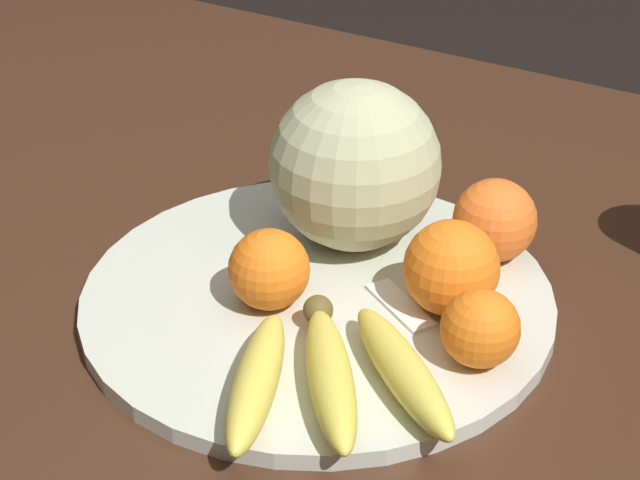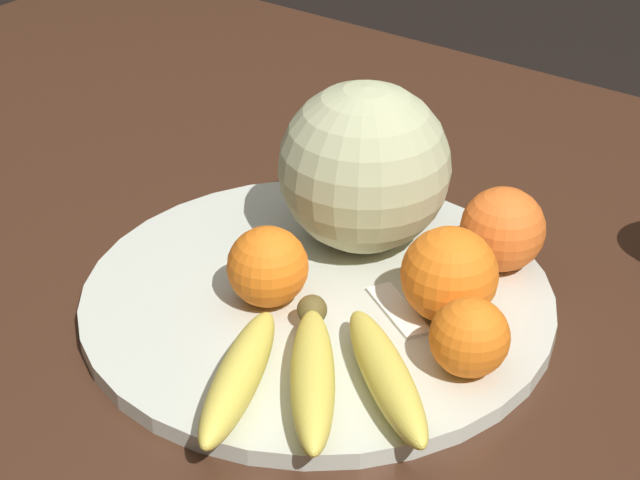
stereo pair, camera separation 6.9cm
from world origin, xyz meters
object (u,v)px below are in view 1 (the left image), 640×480
Objects in this scene: orange_mid_center at (495,220)px; orange_back_left at (480,328)px; fruit_bowl at (320,299)px; produce_tag at (400,305)px; orange_front_right at (451,268)px; orange_front_left at (269,269)px; banana_bunch at (330,374)px; melon at (355,165)px; kitchen_table at (302,399)px.

orange_mid_center is 0.15m from orange_back_left.
produce_tag is (-0.06, -0.02, 0.01)m from fruit_bowl.
orange_mid_center is 0.96× the size of produce_tag.
orange_front_left is at bearing 28.32° from orange_front_right.
orange_mid_center is at bearing 136.18° from banana_bunch.
melon is at bearing 167.65° from banana_bunch.
banana_bunch is 0.12m from orange_back_left.
melon is 0.13m from orange_front_left.
melon is at bearing -94.34° from orange_front_left.
orange_front_left is (0.01, 0.12, -0.04)m from melon.
orange_front_left is (0.02, 0.01, 0.13)m from kitchen_table.
fruit_bowl is at bearing 43.88° from produce_tag.
orange_back_left is at bearing 133.13° from orange_front_right.
orange_front_left is at bearing 21.09° from kitchen_table.
orange_back_left is (-0.05, 0.14, -0.01)m from orange_mid_center.
kitchen_table is 7.95× the size of banana_bunch.
orange_mid_center is at bearing -128.39° from orange_front_left.
kitchen_table is at bearing 84.12° from fruit_bowl.
fruit_bowl is 0.06m from orange_front_left.
fruit_bowl is at bearing 176.95° from banana_bunch.
fruit_bowl is 5.06× the size of orange_front_right.
orange_front_left is 1.10× the size of orange_back_left.
orange_front_right is 0.05m from produce_tag.
melon is 0.22m from banana_bunch.
orange_mid_center is (-0.10, -0.15, 0.13)m from kitchen_table.
produce_tag is at bearing -166.64° from fruit_bowl.
melon is at bearing -32.19° from orange_back_left.
fruit_bowl is 2.63× the size of melon.
orange_back_left is 0.09m from produce_tag.
kitchen_table is 22.30× the size of orange_mid_center.
orange_back_left is (-0.17, -0.02, -0.00)m from orange_front_left.
fruit_bowl is at bearing -128.03° from orange_front_left.
orange_back_left is at bearing 109.16° from orange_mid_center.
orange_front_right reaches higher than orange_mid_center.
orange_front_left is 0.11m from produce_tag.
banana_bunch is 3.07× the size of orange_front_left.
fruit_bowl is at bearing 51.52° from orange_mid_center.
orange_mid_center is (-0.10, -0.12, 0.04)m from fruit_bowl.
banana_bunch is at bearing 49.60° from orange_back_left.
banana_bunch is 2.63× the size of orange_front_right.
orange_front_left is 0.14m from orange_front_right.
produce_tag reaches higher than kitchen_table.
orange_mid_center is (-0.03, -0.23, 0.02)m from banana_bunch.
orange_back_left is at bearing 102.48° from banana_bunch.
banana_bunch is 0.12m from produce_tag.
melon is at bearing 17.62° from orange_mid_center.
produce_tag is at bearing -151.75° from orange_front_left.
kitchen_table is 0.22m from orange_mid_center.
banana_bunch is 3.38× the size of orange_back_left.
orange_front_right reaches higher than orange_back_left.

